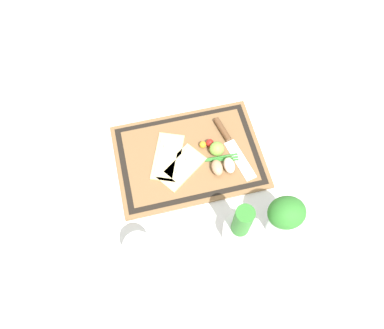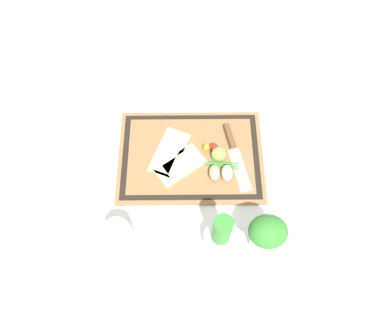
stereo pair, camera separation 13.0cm
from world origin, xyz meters
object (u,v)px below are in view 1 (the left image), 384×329
object	(u,v)px
knife	(227,138)
cherry_tomato_red	(210,143)
egg_pink	(229,165)
pizza_slice_far	(182,167)
lime	(217,149)
pizza_slice_near	(167,157)
egg_brown	(217,168)
herb_glass	(284,216)
sauce_jar	(139,250)
herb_pot	(240,227)
cherry_tomato_yellow	(203,145)

from	to	relation	value
knife	cherry_tomato_red	size ratio (longest dim) A/B	9.70
knife	egg_pink	world-z (taller)	egg_pink
pizza_slice_far	lime	xyz separation A→B (m)	(-0.13, -0.03, 0.02)
pizza_slice_near	egg_brown	world-z (taller)	egg_brown
egg_brown	herb_glass	size ratio (longest dim) A/B	0.30
pizza_slice_far	herb_glass	world-z (taller)	herb_glass
egg_brown	egg_pink	distance (m)	0.04
lime	cherry_tomato_red	world-z (taller)	lime
pizza_slice_far	herb_glass	bearing A→B (deg)	132.66
lime	egg_pink	bearing A→B (deg)	110.56
egg_brown	egg_pink	world-z (taller)	same
knife	sauce_jar	xyz separation A→B (m)	(0.38, 0.33, 0.02)
pizza_slice_near	herb_pot	distance (m)	0.36
pizza_slice_near	cherry_tomato_yellow	bearing A→B (deg)	-172.62
sauce_jar	pizza_slice_far	bearing A→B (deg)	-126.40
pizza_slice_near	herb_pot	bearing A→B (deg)	117.66
lime	cherry_tomato_yellow	size ratio (longest dim) A/B	2.07
knife	herb_pot	bearing A→B (deg)	79.91
pizza_slice_near	knife	world-z (taller)	pizza_slice_near
pizza_slice_near	herb_glass	bearing A→B (deg)	132.31
knife	egg_brown	distance (m)	0.13
lime	cherry_tomato_red	size ratio (longest dim) A/B	1.86
pizza_slice_near	sauce_jar	size ratio (longest dim) A/B	1.98
knife	cherry_tomato_yellow	bearing A→B (deg)	4.43
sauce_jar	knife	bearing A→B (deg)	-138.77
egg_brown	herb_glass	bearing A→B (deg)	120.10
knife	cherry_tomato_yellow	size ratio (longest dim) A/B	10.78
lime	herb_pot	bearing A→B (deg)	88.44
herb_glass	pizza_slice_near	bearing A→B (deg)	-47.69
pizza_slice_far	egg_pink	world-z (taller)	egg_pink
herb_pot	sauce_jar	bearing A→B (deg)	-2.00
egg_pink	cherry_tomato_yellow	bearing A→B (deg)	-57.16
pizza_slice_near	knife	xyz separation A→B (m)	(-0.23, -0.02, 0.00)
egg_brown	cherry_tomato_yellow	bearing A→B (deg)	-76.59
lime	sauce_jar	distance (m)	0.44
cherry_tomato_red	sauce_jar	size ratio (longest dim) A/B	0.26
cherry_tomato_yellow	herb_pot	distance (m)	0.34
herb_glass	knife	bearing A→B (deg)	-78.72
cherry_tomato_red	cherry_tomato_yellow	xyz separation A→B (m)	(0.03, 0.00, -0.00)
sauce_jar	herb_glass	size ratio (longest dim) A/B	0.53
pizza_slice_far	pizza_slice_near	bearing A→B (deg)	-49.81
sauce_jar	herb_glass	distance (m)	0.45
cherry_tomato_red	pizza_slice_near	bearing A→B (deg)	6.42
egg_brown	cherry_tomato_red	bearing A→B (deg)	-90.70
herb_pot	herb_glass	xyz separation A→B (m)	(-0.13, 0.01, 0.05)
cherry_tomato_red	herb_pot	bearing A→B (deg)	91.24
pizza_slice_far	cherry_tomato_red	distance (m)	0.14
knife	sauce_jar	world-z (taller)	sauce_jar
herb_pot	sauce_jar	xyz separation A→B (m)	(0.32, -0.01, -0.03)
knife	cherry_tomato_red	xyz separation A→B (m)	(0.07, 0.01, 0.01)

